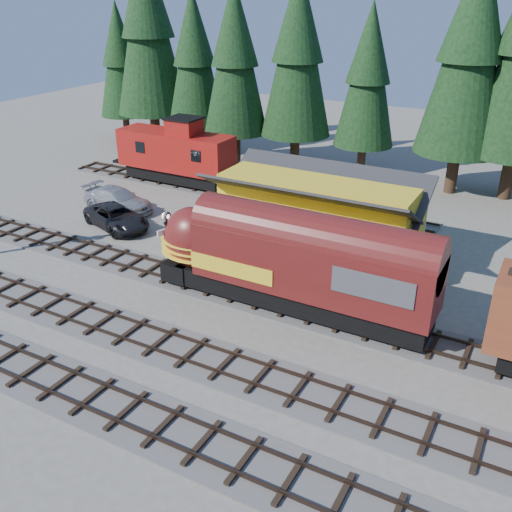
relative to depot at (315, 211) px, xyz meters
The scene contains 10 objects.
ground 10.91m from the depot, 89.99° to the right, with size 120.00×120.00×0.00m, color #6B665B.
track_siding 12.28m from the depot, 33.02° to the right, with size 68.00×3.20×0.33m.
track_main_south 16.27m from the depot, 51.34° to the right, with size 68.00×3.20×0.33m.
track_spur 12.83m from the depot, 143.13° to the left, with size 32.00×3.20×0.33m.
depot is the anchor object (origin of this frame).
conifer_backdrop 18.05m from the depot, 67.08° to the left, with size 79.13×22.05×17.38m.
locomotive 6.61m from the depot, 80.67° to the right, with size 15.41×3.06×4.19m.
caboose 17.47m from the depot, 154.57° to the left, with size 10.13×2.94×5.27m.
pickup_truck_a 14.15m from the depot, 169.86° to the right, with size 2.56×5.56×1.54m, color black.
pickup_truck_b 16.12m from the depot, behind, with size 2.36×5.81×1.69m, color #A0A2A7.
Camera 1 is at (12.44, -19.54, 15.43)m, focal length 40.00 mm.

